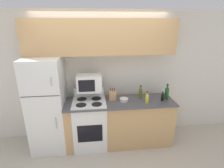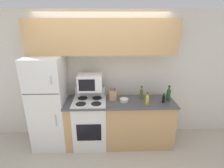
{
  "view_description": "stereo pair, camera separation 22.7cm",
  "coord_description": "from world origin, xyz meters",
  "px_view_note": "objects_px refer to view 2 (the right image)",
  "views": [
    {
      "loc": [
        -0.16,
        -2.67,
        2.32
      ],
      "look_at": [
        0.16,
        0.26,
        1.27
      ],
      "focal_mm": 28.0,
      "sensor_mm": 36.0,
      "label": 1
    },
    {
      "loc": [
        0.06,
        -2.69,
        2.32
      ],
      "look_at": [
        0.16,
        0.26,
        1.27
      ],
      "focal_mm": 28.0,
      "sensor_mm": 36.0,
      "label": 2
    }
  ],
  "objects_px": {
    "stove": "(90,122)",
    "bottle_cooking_spray": "(147,100)",
    "refrigerator": "(49,103)",
    "microwave": "(90,82)",
    "bowl": "(124,100)",
    "bottle_soy_sauce": "(164,99)",
    "knife_block": "(113,95)",
    "bottle_wine_green": "(168,95)",
    "bottle_olive_oil": "(141,94)"
  },
  "relations": [
    {
      "from": "microwave",
      "to": "bottle_soy_sauce",
      "type": "relative_size",
      "value": 2.5
    },
    {
      "from": "bowl",
      "to": "bottle_soy_sauce",
      "type": "bearing_deg",
      "value": -4.85
    },
    {
      "from": "stove",
      "to": "bottle_soy_sauce",
      "type": "height_order",
      "value": "bottle_soy_sauce"
    },
    {
      "from": "refrigerator",
      "to": "stove",
      "type": "height_order",
      "value": "refrigerator"
    },
    {
      "from": "bottle_soy_sauce",
      "to": "bottle_olive_oil",
      "type": "height_order",
      "value": "bottle_olive_oil"
    },
    {
      "from": "bowl",
      "to": "bottle_soy_sauce",
      "type": "distance_m",
      "value": 0.72
    },
    {
      "from": "bowl",
      "to": "bottle_olive_oil",
      "type": "xyz_separation_m",
      "value": [
        0.34,
        0.11,
        0.07
      ]
    },
    {
      "from": "bottle_soy_sauce",
      "to": "bottle_cooking_spray",
      "type": "xyz_separation_m",
      "value": [
        -0.32,
        -0.06,
        0.02
      ]
    },
    {
      "from": "knife_block",
      "to": "microwave",
      "type": "bearing_deg",
      "value": 171.96
    },
    {
      "from": "microwave",
      "to": "bottle_olive_oil",
      "type": "xyz_separation_m",
      "value": [
        0.97,
        -0.03,
        -0.23
      ]
    },
    {
      "from": "stove",
      "to": "bottle_cooking_spray",
      "type": "xyz_separation_m",
      "value": [
        1.05,
        -0.13,
        0.52
      ]
    },
    {
      "from": "microwave",
      "to": "bowl",
      "type": "relative_size",
      "value": 2.75
    },
    {
      "from": "bottle_wine_green",
      "to": "bottle_olive_oil",
      "type": "height_order",
      "value": "bottle_wine_green"
    },
    {
      "from": "bottle_wine_green",
      "to": "bottle_soy_sauce",
      "type": "height_order",
      "value": "bottle_wine_green"
    },
    {
      "from": "refrigerator",
      "to": "stove",
      "type": "xyz_separation_m",
      "value": [
        0.76,
        -0.06,
        -0.4
      ]
    },
    {
      "from": "stove",
      "to": "bowl",
      "type": "xyz_separation_m",
      "value": [
        0.65,
        -0.02,
        0.47
      ]
    },
    {
      "from": "bottle_wine_green",
      "to": "bottle_olive_oil",
      "type": "relative_size",
      "value": 1.15
    },
    {
      "from": "stove",
      "to": "knife_block",
      "type": "bearing_deg",
      "value": 8.3
    },
    {
      "from": "refrigerator",
      "to": "bottle_cooking_spray",
      "type": "distance_m",
      "value": 1.83
    },
    {
      "from": "microwave",
      "to": "bottle_olive_oil",
      "type": "distance_m",
      "value": 1.0
    },
    {
      "from": "bottle_olive_oil",
      "to": "knife_block",
      "type": "bearing_deg",
      "value": -176.6
    },
    {
      "from": "bottle_wine_green",
      "to": "bottle_soy_sauce",
      "type": "xyz_separation_m",
      "value": [
        -0.11,
        -0.08,
        -0.05
      ]
    },
    {
      "from": "bowl",
      "to": "bottle_olive_oil",
      "type": "height_order",
      "value": "bottle_olive_oil"
    },
    {
      "from": "microwave",
      "to": "bottle_wine_green",
      "type": "relative_size",
      "value": 1.5
    },
    {
      "from": "refrigerator",
      "to": "bottle_soy_sauce",
      "type": "height_order",
      "value": "refrigerator"
    },
    {
      "from": "knife_block",
      "to": "bottle_cooking_spray",
      "type": "distance_m",
      "value": 0.64
    },
    {
      "from": "bottle_cooking_spray",
      "to": "knife_block",
      "type": "bearing_deg",
      "value": 161.89
    },
    {
      "from": "refrigerator",
      "to": "knife_block",
      "type": "distance_m",
      "value": 1.21
    },
    {
      "from": "knife_block",
      "to": "bowl",
      "type": "bearing_deg",
      "value": -21.26
    },
    {
      "from": "stove",
      "to": "bottle_wine_green",
      "type": "relative_size",
      "value": 3.66
    },
    {
      "from": "bottle_cooking_spray",
      "to": "bottle_wine_green",
      "type": "bearing_deg",
      "value": 17.77
    },
    {
      "from": "knife_block",
      "to": "bottle_cooking_spray",
      "type": "bearing_deg",
      "value": -18.11
    },
    {
      "from": "refrigerator",
      "to": "bottle_soy_sauce",
      "type": "xyz_separation_m",
      "value": [
        2.13,
        -0.14,
        0.11
      ]
    },
    {
      "from": "refrigerator",
      "to": "knife_block",
      "type": "relative_size",
      "value": 7.15
    },
    {
      "from": "bottle_soy_sauce",
      "to": "refrigerator",
      "type": "bearing_deg",
      "value": 176.21
    },
    {
      "from": "bottle_olive_oil",
      "to": "bowl",
      "type": "bearing_deg",
      "value": -161.81
    },
    {
      "from": "bottle_olive_oil",
      "to": "bottle_cooking_spray",
      "type": "bearing_deg",
      "value": -75.2
    },
    {
      "from": "knife_block",
      "to": "stove",
      "type": "bearing_deg",
      "value": -171.7
    },
    {
      "from": "bowl",
      "to": "bottle_wine_green",
      "type": "height_order",
      "value": "bottle_wine_green"
    },
    {
      "from": "microwave",
      "to": "bottle_wine_green",
      "type": "xyz_separation_m",
      "value": [
        1.46,
        -0.12,
        -0.22
      ]
    },
    {
      "from": "bowl",
      "to": "bottle_soy_sauce",
      "type": "height_order",
      "value": "bottle_soy_sauce"
    },
    {
      "from": "bowl",
      "to": "bottle_wine_green",
      "type": "xyz_separation_m",
      "value": [
        0.83,
        0.02,
        0.09
      ]
    },
    {
      "from": "knife_block",
      "to": "bottle_wine_green",
      "type": "distance_m",
      "value": 1.04
    },
    {
      "from": "stove",
      "to": "microwave",
      "type": "bearing_deg",
      "value": 82.37
    },
    {
      "from": "microwave",
      "to": "bottle_cooking_spray",
      "type": "relative_size",
      "value": 2.05
    },
    {
      "from": "bottle_wine_green",
      "to": "bottle_cooking_spray",
      "type": "distance_m",
      "value": 0.45
    },
    {
      "from": "stove",
      "to": "bottle_soy_sauce",
      "type": "bearing_deg",
      "value": -3.19
    },
    {
      "from": "refrigerator",
      "to": "microwave",
      "type": "height_order",
      "value": "refrigerator"
    },
    {
      "from": "bottle_wine_green",
      "to": "bottle_olive_oil",
      "type": "distance_m",
      "value": 0.5
    },
    {
      "from": "microwave",
      "to": "knife_block",
      "type": "xyz_separation_m",
      "value": [
        0.43,
        -0.06,
        -0.24
      ]
    }
  ]
}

